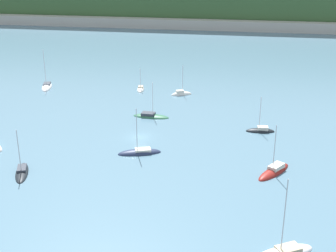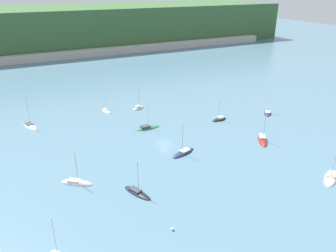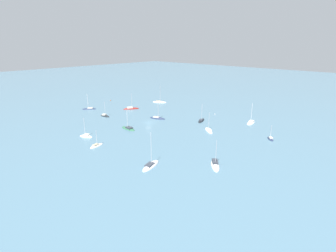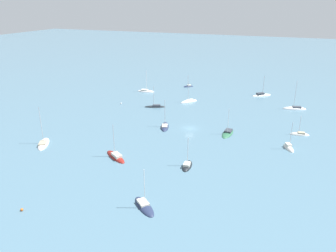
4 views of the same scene
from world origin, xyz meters
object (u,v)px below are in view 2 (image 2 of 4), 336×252
Objects in this scene: sailboat_4 at (262,140)px; sailboat_7 at (137,193)px; sailboat_3 at (77,183)px; mooring_buoy_1 at (172,229)px; sailboat_6 at (147,128)px; sailboat_1 at (139,108)px; sailboat_0 at (106,111)px; sailboat_8 at (219,120)px; sailboat_11 at (183,153)px; sailboat_5 at (30,127)px; sailboat_2 at (267,113)px; sailboat_10 at (331,178)px.

sailboat_7 is at bearing -46.40° from sailboat_4.
sailboat_3 reaches higher than mooring_buoy_1.
sailboat_1 is at bearing 78.72° from sailboat_6.
sailboat_6 is at bearing 9.97° from sailboat_0.
sailboat_8 is at bearing -8.33° from sailboat_6.
sailboat_11 is at bearing 40.33° from sailboat_3.
sailboat_4 is 1.12× the size of sailboat_6.
sailboat_5 is 1.34× the size of sailboat_6.
sailboat_2 is 0.79× the size of sailboat_5.
sailboat_7 is at bearing -19.09° from sailboat_0.
sailboat_11 is at bearing 27.22° from sailboat_8.
sailboat_11 is (29.46, 1.40, 0.00)m from sailboat_3.
sailboat_10 is at bearing -161.27° from sailboat_2.
sailboat_6 is (-43.97, 7.58, 0.02)m from sailboat_2.
sailboat_1 is 68.96m from sailboat_10.
sailboat_3 is (-20.37, -42.08, -0.01)m from sailboat_0.
sailboat_1 is at bearing 88.55° from sailboat_3.
sailboat_8 is 0.71× the size of sailboat_10.
sailboat_7 is 15.42× the size of mooring_buoy_1.
sailboat_3 is 1.04× the size of sailboat_6.
sailboat_10 is at bearing 86.80° from sailboat_8.
sailboat_6 is 0.89× the size of sailboat_11.
sailboat_3 is at bearing -7.66° from sailboat_5.
sailboat_3 is at bearing -139.06° from sailboat_6.
sailboat_11 reaches higher than sailboat_7.
sailboat_5 reaches higher than sailboat_3.
sailboat_2 reaches higher than sailboat_1.
sailboat_3 is at bearing -55.31° from sailboat_10.
mooring_buoy_1 is (-19.51, -63.54, 0.17)m from sailboat_1.
sailboat_11 reaches higher than sailboat_0.
sailboat_2 is at bearing -6.88° from sailboat_6.
sailboat_1 is 37.83m from sailboat_5.
sailboat_0 is 0.73× the size of sailboat_2.
sailboat_6 is at bearing -98.06° from sailboat_4.
sailboat_2 reaches higher than sailboat_7.
sailboat_11 is at bearing -118.57° from sailboat_1.
sailboat_8 reaches higher than mooring_buoy_1.
sailboat_1 reaches higher than sailboat_0.
sailboat_10 is 42.17m from mooring_buoy_1.
sailboat_0 is at bearing 78.74° from sailboat_5.
sailboat_11 is at bearing -77.25° from sailboat_10.
sailboat_0 is at bearing 148.57° from sailboat_7.
sailboat_3 is at bearing -153.83° from sailboat_1.
sailboat_0 is 75.97m from sailboat_10.
sailboat_4 is (22.33, -41.83, -0.00)m from sailboat_1.
sailboat_6 is at bearing 71.82° from mooring_buoy_1.
sailboat_1 is 0.75× the size of sailboat_10.
sailboat_8 reaches higher than sailboat_0.
sailboat_1 is at bearing -112.68° from sailboat_11.
sailboat_10 reaches higher than sailboat_4.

